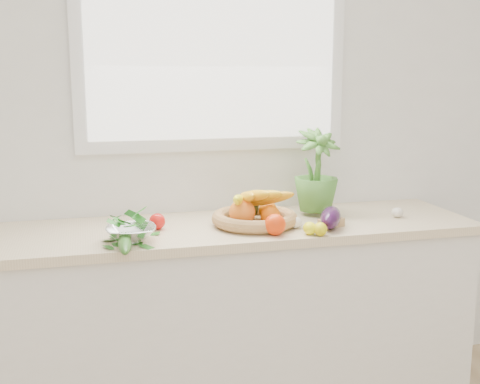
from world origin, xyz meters
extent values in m
cube|color=white|center=(0.00, 2.25, 1.35)|extent=(4.50, 0.02, 2.70)
cube|color=silver|center=(0.00, 1.95, 0.43)|extent=(2.20, 0.58, 0.86)
cube|color=beige|center=(0.00, 1.95, 0.88)|extent=(2.24, 0.62, 0.04)
cube|color=white|center=(0.00, 2.23, 1.75)|extent=(1.30, 0.03, 1.10)
cube|color=white|center=(0.00, 2.21, 1.75)|extent=(1.18, 0.01, 0.98)
sphere|color=#EE3707|center=(0.15, 1.73, 0.95)|extent=(0.09, 0.09, 0.09)
ellipsoid|color=yellow|center=(0.33, 1.67, 0.93)|extent=(0.07, 0.08, 0.06)
ellipsoid|color=#F4F00D|center=(0.29, 1.70, 0.93)|extent=(0.06, 0.07, 0.05)
ellipsoid|color=yellow|center=(0.15, 1.74, 0.93)|extent=(0.10, 0.10, 0.06)
sphere|color=red|center=(-0.32, 1.94, 0.94)|extent=(0.09, 0.09, 0.07)
cube|color=tan|center=(0.43, 1.80, 0.92)|extent=(0.12, 0.08, 0.04)
ellipsoid|color=silver|center=(0.27, 1.82, 0.92)|extent=(0.07, 0.07, 0.05)
ellipsoid|color=white|center=(0.29, 1.94, 0.92)|extent=(0.06, 0.06, 0.04)
ellipsoid|color=silver|center=(0.80, 1.88, 0.92)|extent=(0.07, 0.07, 0.05)
ellipsoid|color=#2B0D31|center=(0.42, 1.78, 0.95)|extent=(0.19, 0.25, 0.09)
ellipsoid|color=#2A5118|center=(-0.47, 1.67, 0.93)|extent=(0.07, 0.28, 0.05)
sphere|color=#C61850|center=(-0.47, 1.70, 0.92)|extent=(0.04, 0.04, 0.03)
imported|color=#46832F|center=(0.45, 2.03, 1.12)|extent=(0.25, 0.25, 0.39)
cylinder|color=tan|center=(0.11, 1.91, 0.91)|extent=(0.41, 0.41, 0.01)
torus|color=tan|center=(0.11, 1.91, 0.93)|extent=(0.48, 0.48, 0.06)
sphere|color=orange|center=(0.05, 1.88, 0.97)|extent=(0.14, 0.14, 0.12)
sphere|color=orange|center=(0.17, 1.85, 0.96)|extent=(0.11, 0.11, 0.09)
sphere|color=orange|center=(0.19, 1.95, 0.95)|extent=(0.10, 0.10, 0.08)
ellipsoid|color=#1E3115|center=(0.10, 1.98, 0.97)|extent=(0.12, 0.12, 0.12)
ellipsoid|color=#FFFB15|center=(0.04, 1.89, 1.02)|extent=(0.13, 0.26, 0.11)
ellipsoid|color=#FFAE15|center=(0.07, 1.90, 1.03)|extent=(0.05, 0.26, 0.11)
ellipsoid|color=yellow|center=(0.10, 1.90, 1.04)|extent=(0.12, 0.26, 0.11)
ellipsoid|color=#EBB013|center=(0.13, 1.90, 1.03)|extent=(0.18, 0.23, 0.11)
ellipsoid|color=orange|center=(0.17, 1.89, 1.02)|extent=(0.24, 0.18, 0.11)
cylinder|color=silver|center=(-0.44, 1.77, 0.91)|extent=(0.08, 0.08, 0.02)
imported|color=white|center=(-0.44, 1.77, 0.94)|extent=(0.21, 0.21, 0.05)
ellipsoid|color=#186219|center=(-0.44, 1.77, 0.98)|extent=(0.16, 0.16, 0.06)
camera|label=1|loc=(-0.60, -0.59, 1.56)|focal=45.00mm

